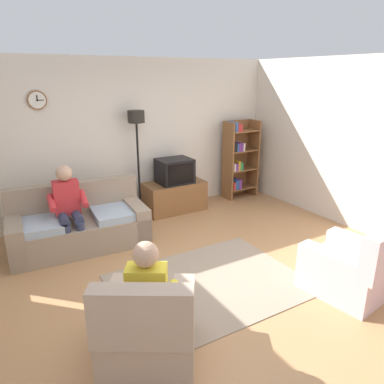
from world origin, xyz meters
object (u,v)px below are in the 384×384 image
at_px(armchair_near_bookshelf, 351,269).
at_px(person_on_couch, 68,205).
at_px(tv_stand, 174,196).
at_px(person_in_left_armchair, 149,291).
at_px(armchair_near_window, 149,328).
at_px(floor_lamp, 137,135).
at_px(couch, 79,226).
at_px(tv, 175,171).
at_px(bookshelf, 238,159).

xyz_separation_m(armchair_near_bookshelf, person_on_couch, (-2.52, 2.67, 0.41)).
height_order(tv_stand, person_in_left_armchair, person_in_left_armchair).
bearing_deg(armchair_near_window, floor_lamp, 68.57).
height_order(armchair_near_window, armchair_near_bookshelf, same).
bearing_deg(couch, person_in_left_armchair, -89.49).
distance_m(couch, tv_stand, 1.97).
distance_m(tv, bookshelf, 1.50).
height_order(couch, tv_stand, couch).
distance_m(tv_stand, person_on_couch, 2.18).
distance_m(tv, floor_lamp, 0.95).
relative_size(tv, floor_lamp, 0.32).
height_order(armchair_near_bookshelf, person_in_left_armchair, person_in_left_armchair).
bearing_deg(floor_lamp, person_in_left_armchair, -111.17).
height_order(bookshelf, armchair_near_bookshelf, bookshelf).
xyz_separation_m(tv_stand, person_in_left_armchair, (-1.86, -3.05, 0.33)).
xyz_separation_m(tv_stand, bookshelf, (1.50, 0.07, 0.52)).
relative_size(floor_lamp, armchair_near_bookshelf, 1.87).
bearing_deg(armchair_near_window, armchair_near_bookshelf, -5.97).
bearing_deg(couch, tv, 16.78).
bearing_deg(person_on_couch, floor_lamp, 30.14).
relative_size(couch, person_on_couch, 1.58).
bearing_deg(armchair_near_bookshelf, bookshelf, 73.90).
xyz_separation_m(couch, floor_lamp, (1.24, 0.69, 1.14)).
relative_size(couch, armchair_near_window, 1.68).
distance_m(floor_lamp, armchair_near_window, 3.65).
bearing_deg(couch, bookshelf, 11.12).
distance_m(tv_stand, floor_lamp, 1.34).
bearing_deg(couch, floor_lamp, 29.10).
relative_size(person_on_couch, person_in_left_armchair, 1.11).
relative_size(couch, floor_lamp, 1.06).
xyz_separation_m(couch, tv, (1.88, 0.57, 0.45)).
relative_size(tv_stand, person_on_couch, 0.89).
bearing_deg(armchair_near_bookshelf, person_on_couch, 133.34).
bearing_deg(person_in_left_armchair, bookshelf, 42.89).
bearing_deg(tv, couch, -163.22).
xyz_separation_m(tv, person_on_couch, (-2.02, -0.68, -0.07)).
bearing_deg(tv_stand, floor_lamp, 171.20).
distance_m(tv_stand, tv, 0.49).
relative_size(armchair_near_window, armchair_near_bookshelf, 1.18).
bearing_deg(person_on_couch, armchair_near_bookshelf, -46.66).
distance_m(bookshelf, person_on_couch, 3.60).
bearing_deg(person_in_left_armchair, armchair_near_bookshelf, -7.91).
xyz_separation_m(tv_stand, person_on_couch, (-2.02, -0.70, 0.43)).
xyz_separation_m(floor_lamp, person_in_left_armchair, (-1.22, -3.14, -0.85)).
height_order(armchair_near_window, person_in_left_armchair, person_in_left_armchair).
distance_m(armchair_near_window, armchair_near_bookshelf, 2.42).
relative_size(couch, armchair_near_bookshelf, 1.98).
bearing_deg(couch, armchair_near_bookshelf, -49.41).
height_order(bookshelf, person_on_couch, bookshelf).
xyz_separation_m(floor_lamp, armchair_near_bookshelf, (1.14, -3.47, -1.16)).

